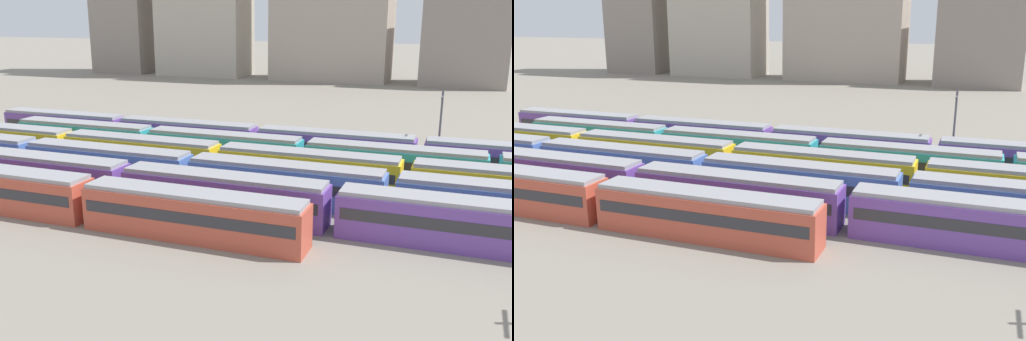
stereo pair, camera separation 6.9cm
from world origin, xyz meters
The scene contains 9 objects.
ground_plane centered at (0.00, 13.00, 0.00)m, with size 600.00×600.00×0.00m, color gray.
train_track_1 centered at (35.43, 5.20, 1.90)m, with size 112.50×3.06×3.75m.
train_track_2 centered at (39.23, 10.40, 1.90)m, with size 112.50×3.06×3.75m.
train_track_3 centered at (30.46, 15.60, 1.90)m, with size 93.60×3.06×3.75m.
train_track_4 centered at (28.62, 20.80, 1.90)m, with size 74.70×3.06×3.75m.
train_track_5 centered at (40.23, 26.00, 1.90)m, with size 112.50×3.06×3.75m.
catenary_pole_1 centered at (41.95, 28.73, 4.81)m, with size 0.24×3.20×8.57m.
distant_building_0 centered at (-51.77, 110.46, 19.97)m, with size 16.46×12.27×39.94m, color gray.
distant_building_3 centered at (42.76, 110.46, 11.59)m, with size 19.42×17.47×23.18m, color gray.
Camera 2 is at (44.62, -36.18, 16.58)m, focal length 39.65 mm.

